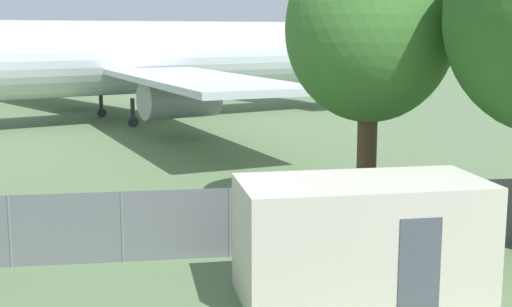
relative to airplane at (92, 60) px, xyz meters
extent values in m
cylinder|color=slate|center=(-0.04, -25.95, -2.86)|extent=(0.07, 0.07, 1.71)
cylinder|color=slate|center=(2.50, -25.95, -2.86)|extent=(0.07, 0.07, 1.71)
cylinder|color=slate|center=(5.05, -25.95, -2.86)|extent=(0.07, 0.07, 1.71)
cylinder|color=slate|center=(7.59, -25.95, -2.86)|extent=(0.07, 0.07, 1.71)
cylinder|color=slate|center=(10.14, -25.95, -2.86)|extent=(0.07, 0.07, 1.71)
cube|color=slate|center=(5.05, -25.95, -2.86)|extent=(56.00, 0.01, 1.71)
cylinder|color=silver|center=(-0.43, -0.18, 0.05)|extent=(35.36, 18.41, 4.32)
cone|color=silver|center=(18.88, 8.10, 0.05)|extent=(6.49, 5.70, 3.89)
cube|color=silver|center=(5.35, -9.02, -0.59)|extent=(9.27, 17.25, 0.30)
cylinder|color=#939399|center=(4.74, -6.59, -1.71)|extent=(4.34, 3.32, 1.94)
cube|color=silver|center=(-2.84, 10.10, -0.59)|extent=(12.93, 16.75, 0.30)
cylinder|color=#939399|center=(-1.51, 7.98, -1.71)|extent=(4.34, 3.32, 1.94)
cube|color=silver|center=(15.21, 6.52, 0.49)|extent=(6.92, 10.09, 0.20)
cylinder|color=#2D2D33|center=(2.28, -1.84, -2.91)|extent=(0.24, 0.24, 1.61)
cylinder|color=#2D2D33|center=(2.28, -1.84, -3.44)|extent=(0.63, 0.50, 0.56)
cylinder|color=#2D2D33|center=(0.23, 2.92, -2.91)|extent=(0.24, 0.24, 1.61)
cylinder|color=#2D2D33|center=(0.23, 2.92, -3.44)|extent=(0.63, 0.50, 0.56)
cube|color=beige|center=(7.42, -28.90, -2.50)|extent=(5.05, 2.58, 2.45)
cube|color=#4C515B|center=(8.20, -30.10, -2.72)|extent=(0.84, 0.06, 1.90)
cylinder|color=brown|center=(9.44, -22.72, -2.01)|extent=(0.58, 0.58, 3.41)
ellipsoid|color=#427A33|center=(9.44, -22.72, 1.74)|extent=(4.83, 4.83, 5.31)
camera|label=1|loc=(3.20, -42.43, 1.72)|focal=50.00mm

